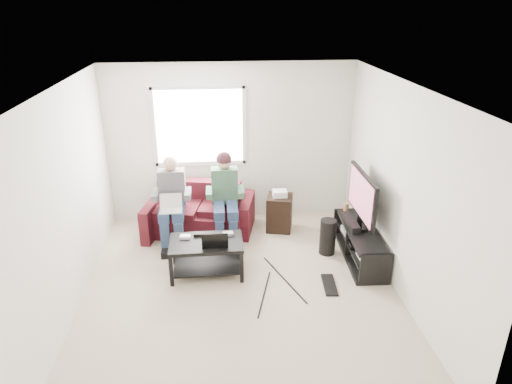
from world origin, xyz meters
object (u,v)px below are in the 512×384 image
Objects in this scene: tv_stand at (360,245)px; tv at (362,197)px; end_table at (279,212)px; sofa at (200,214)px; coffee_table at (206,250)px; subwoofer at (328,237)px.

tv is (-0.00, 0.10, 0.72)m from tv_stand.
end_table is (-1.03, 0.91, -0.62)m from tv.
sofa reaches higher than tv_stand.
end_table is (1.27, -0.06, 0.01)m from sofa.
coffee_table is at bearing -84.99° from sofa.
coffee_table is 1.67m from end_table.
end_table reaches higher than coffee_table.
subwoofer is at bearing 156.32° from tv_stand.
end_table is at bearing 126.26° from subwoofer.
sofa is 2.54m from tv_stand.
end_table is at bearing 135.64° from tv_stand.
tv_stand is 0.72m from tv.
tv_stand is at bearing -23.68° from subwoofer.
tv_stand is 1.44m from end_table.
sofa is at bearing 95.01° from coffee_table.
end_table reaches higher than subwoofer.
tv reaches higher than end_table.
coffee_table is 1.80m from subwoofer.
sofa is 1.66× the size of tv.
tv_stand is (2.19, 0.19, -0.15)m from coffee_table.
end_table is (-0.60, 0.82, 0.04)m from subwoofer.
tv is at bearing -11.68° from subwoofer.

